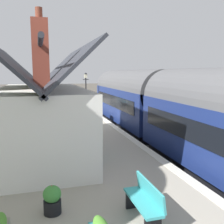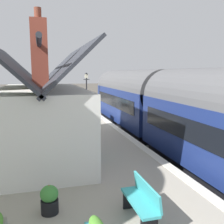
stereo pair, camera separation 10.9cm
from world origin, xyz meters
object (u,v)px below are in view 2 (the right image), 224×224
Objects in this scene: train at (218,125)px; lamp_post_platform at (86,84)px; station_sign_board at (91,103)px; planter_under_sign at (22,111)px; bench_platform_end at (59,101)px; bench_near_building at (142,200)px; bench_by_lamp at (65,104)px; station_building at (42,117)px; planter_corner_building at (49,199)px; planter_bench_right at (60,108)px.

train reaches higher than lamp_post_platform.
planter_under_sign is at bearing 62.14° from station_sign_board.
bench_platform_end is 1.01× the size of bench_near_building.
bench_platform_end and bench_by_lamp have the same top height.
planter_corner_building is at bearing -179.08° from station_building.
station_building reaches higher than lamp_post_platform.
planter_corner_building is (-17.40, 1.97, -0.13)m from bench_by_lamp.
lamp_post_platform reaches higher than bench_by_lamp.
train is 18.93× the size of station_sign_board.
train is 6.66m from planter_corner_building.
lamp_post_platform reaches higher than planter_under_sign.
bench_platform_end is 1.00× the size of bench_by_lamp.
bench_platform_end is (17.32, 4.60, -0.85)m from train.
bench_platform_end is 20.35m from bench_near_building.
lamp_post_platform is (1.87, -5.11, 1.82)m from planter_under_sign.
bench_near_building is at bearing -177.77° from planter_bench_right.
station_building reaches higher than bench_near_building.
station_sign_board reaches higher than bench_platform_end.
station_sign_board is (-8.01, -1.62, 0.71)m from bench_platform_end.
planter_under_sign reaches higher than bench_platform_end.
bench_by_lamp is at bearing -0.05° from bench_near_building.
station_building is 9.31m from planter_under_sign.
bench_near_building is 16.86m from lamp_post_platform.
planter_corner_building is 0.45× the size of station_sign_board.
bench_platform_end and bench_near_building have the same top height.
planter_under_sign is 14.04m from planter_corner_building.
planter_under_sign is (-5.54, 3.05, 0.00)m from bench_platform_end.
lamp_post_platform is 4.50m from station_sign_board.
station_sign_board is at bearing -167.91° from bench_by_lamp.
planter_corner_building is (-2.18, 6.21, -0.98)m from train.
planter_bench_right is (0.83, -2.79, -0.04)m from planter_under_sign.
station_building is at bearing 171.89° from planter_bench_right.
station_sign_board reaches higher than planter_corner_building.
bench_near_building is 0.43× the size of lamp_post_platform.
lamp_post_platform is (11.02, -3.74, 0.82)m from station_building.
planter_bench_right is (12.61, 4.87, -0.88)m from train.
train is 21.22× the size of bench_near_building.
bench_near_building is (-3.03, 4.26, -0.85)m from train.
lamp_post_platform is at bearing 10.57° from train.
station_sign_board is at bearing -5.93° from bench_near_building.
planter_corner_building is 0.22× the size of lamp_post_platform.
train reaches higher than planter_corner_building.
planter_under_sign is 0.30× the size of lamp_post_platform.
train is at bearing -158.90° from planter_bench_right.
station_sign_board is at bearing -117.86° from planter_under_sign.
station_building is at bearing 170.77° from bench_by_lamp.
lamp_post_platform is (15.83, -3.66, 1.95)m from planter_corner_building.
bench_by_lamp is at bearing -6.45° from planter_corner_building.
lamp_post_platform is at bearing -18.76° from station_building.
planter_under_sign is 1.36× the size of planter_corner_building.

